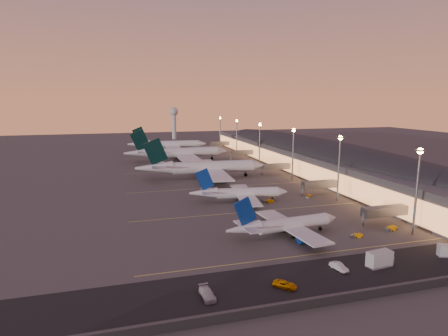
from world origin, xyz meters
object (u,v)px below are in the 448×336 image
baggage_tug_a (357,236)px  baggage_tug_b (391,229)px  baggage_tug_c (269,201)px  service_van_a (207,294)px  service_van_b (285,285)px  airliner_narrow_south (284,225)px  baggage_tug_d (309,196)px  airliner_wide_far (168,145)px  radar_tower (174,118)px  catering_truck_a (381,259)px  airliner_wide_near (202,168)px  service_van_c (339,267)px  airliner_wide_mid (177,153)px  airliner_narrow_north (239,193)px

baggage_tug_a → baggage_tug_b: (13.63, 2.10, 0.09)m
baggage_tug_a → baggage_tug_c: (-10.10, 41.85, 0.07)m
service_van_a → service_van_b: service_van_a is taller
airliner_narrow_south → baggage_tug_d: (28.81, 38.26, -2.95)m
baggage_tug_b → service_van_a: service_van_a is taller
airliner_wide_far → baggage_tug_c: airliner_wide_far is taller
airliner_narrow_south → baggage_tug_b: (33.47, -4.70, -2.82)m
airliner_narrow_south → baggage_tug_c: size_ratio=8.52×
radar_tower → catering_truck_a: 316.41m
airliner_narrow_south → service_van_a: bearing=-143.1°
baggage_tug_a → baggage_tug_b: bearing=17.3°
airliner_narrow_south → airliner_wide_near: 87.89m
airliner_wide_far → catering_truck_a: (21.17, -223.63, -3.26)m
airliner_wide_near → service_van_c: airliner_wide_near is taller
airliner_wide_near → airliner_wide_mid: (-3.59, 57.87, 0.07)m
airliner_wide_near → service_van_b: bearing=-90.4°
airliner_narrow_south → baggage_tug_a: 21.18m
airliner_narrow_north → baggage_tug_a: (20.87, -45.84, -3.10)m
radar_tower → baggage_tug_d: bearing=-86.0°
airliner_wide_far → radar_tower: (19.04, 92.14, 16.83)m
airliner_narrow_north → service_van_c: airliner_narrow_north is taller
airliner_wide_mid → catering_truck_a: size_ratio=9.55×
airliner_narrow_north → baggage_tug_c: size_ratio=8.98×
airliner_wide_mid → baggage_tug_d: (37.20, -107.35, -5.12)m
service_van_c → service_van_b: bearing=-175.2°
airliner_wide_far → radar_tower: 95.58m
radar_tower → catering_truck_a: (2.13, -315.77, -20.09)m
baggage_tug_a → service_van_c: bearing=-126.2°
service_van_a → service_van_b: (16.84, -0.61, -0.16)m
baggage_tug_a → airliner_wide_mid: bearing=109.0°
service_van_b → baggage_tug_b: bearing=-17.1°
radar_tower → service_van_a: (-41.20, -318.43, -21.00)m
baggage_tug_b → radar_tower: bearing=78.4°
airliner_wide_mid → service_van_c: 170.11m
airliner_wide_far → baggage_tug_b: 207.43m
airliner_narrow_south → service_van_a: size_ratio=6.10×
catering_truck_a → airliner_wide_near: bearing=92.6°
service_van_a → radar_tower: bearing=79.1°
airliner_narrow_north → baggage_tug_b: bearing=-43.0°
airliner_wide_near → baggage_tug_b: size_ratio=14.99×
baggage_tug_c → catering_truck_a: size_ratio=0.61×
service_van_c → airliner_wide_near: bearing=83.6°
baggage_tug_c → service_van_a: (-39.62, -62.80, 0.33)m
baggage_tug_a → service_van_c: service_van_c is taller
airliner_narrow_south → baggage_tug_b: size_ratio=8.25×
airliner_wide_far → service_van_c: (10.49, -222.62, -4.22)m
baggage_tug_a → service_van_b: size_ratio=0.71×
airliner_wide_mid → catering_truck_a: 172.12m
airliner_narrow_south → airliner_wide_mid: airliner_wide_mid is taller
airliner_wide_near → baggage_tug_a: 97.82m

